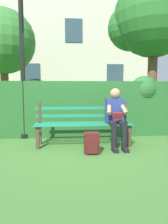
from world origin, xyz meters
name	(u,v)px	position (x,y,z in m)	size (l,w,h in m)	color
ground	(84,145)	(0.00, 0.00, 0.00)	(60.00, 60.00, 0.00)	#3D6B2D
park_bench	(83,124)	(0.00, -0.06, 0.45)	(2.03, 0.50, 0.91)	#4C3828
person_seated	(116,116)	(-0.66, 0.10, 0.65)	(0.44, 0.73, 1.20)	navy
hedge_backdrop	(85,106)	(-0.13, -1.14, 0.73)	(5.23, 0.86, 1.52)	#265B28
tree	(150,19)	(-2.60, -3.16, 3.62)	(2.94, 2.80, 5.10)	brown
building_facade	(73,52)	(-0.05, -8.65, 3.38)	(8.90, 3.26, 6.77)	beige
backpack	(92,143)	(-0.10, 0.55, 0.19)	(0.28, 0.26, 0.39)	#4C1919
tree_far	(1,43)	(2.89, -4.34, 2.94)	(2.61, 2.48, 4.25)	brown
lamp_post	(22,53)	(1.37, -0.81, 2.02)	(0.24, 0.24, 3.65)	black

